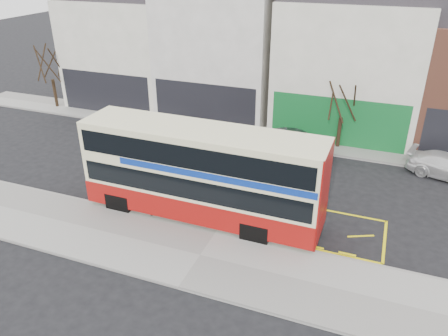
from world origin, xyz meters
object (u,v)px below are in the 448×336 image
at_px(car_grey, 296,144).
at_px(double_decker_bus, 202,173).
at_px(car_silver, 176,132).
at_px(street_tree_left, 48,54).
at_px(bus_stop_post, 150,184).
at_px(street_tree_right, 344,90).

bearing_deg(car_grey, double_decker_bus, 157.56).
xyz_separation_m(car_silver, street_tree_left, (-11.74, 2.57, 3.61)).
bearing_deg(bus_stop_post, car_grey, 63.18).
height_order(car_grey, street_tree_right, street_tree_right).
xyz_separation_m(double_decker_bus, bus_stop_post, (-2.14, -0.99, -0.51)).
relative_size(double_decker_bus, street_tree_left, 1.78).
bearing_deg(street_tree_right, double_decker_bus, -115.09).
bearing_deg(car_silver, street_tree_right, -77.54).
height_order(car_silver, car_grey, car_grey).
xyz_separation_m(bus_stop_post, street_tree_left, (-14.89, 11.26, 2.42)).
relative_size(bus_stop_post, car_silver, 0.75).
distance_m(car_grey, street_tree_left, 19.98).
distance_m(bus_stop_post, street_tree_left, 18.82).
relative_size(bus_stop_post, street_tree_right, 0.49).
bearing_deg(street_tree_right, car_grey, -138.15).
bearing_deg(car_silver, bus_stop_post, -161.75).
distance_m(street_tree_left, street_tree_right, 21.83).
distance_m(double_decker_bus, street_tree_left, 19.98).
xyz_separation_m(car_grey, street_tree_right, (2.26, 2.02, 3.02)).
height_order(bus_stop_post, car_silver, bus_stop_post).
distance_m(bus_stop_post, car_silver, 9.32).
bearing_deg(street_tree_right, street_tree_left, 179.92).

